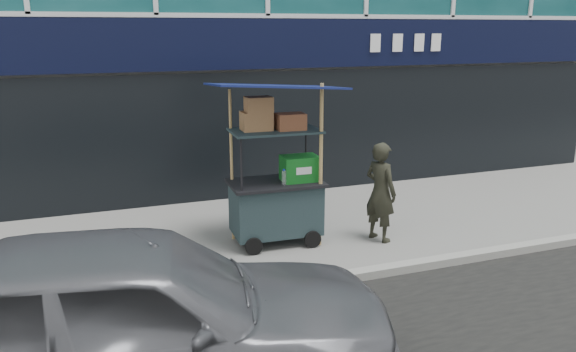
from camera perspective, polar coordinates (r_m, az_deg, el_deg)
name	(u,v)px	position (r m, az deg, el deg)	size (l,w,h in m)	color
ground	(359,272)	(7.74, 7.24, -9.64)	(80.00, 80.00, 0.00)	slate
curb	(366,274)	(7.55, 7.96, -9.80)	(80.00, 0.18, 0.12)	gray
vendor_cart	(277,187)	(8.42, -1.13, -1.15)	(1.88, 1.37, 2.49)	#19282B
vendor_man	(381,192)	(8.66, 9.38, -1.60)	(0.56, 0.37, 1.54)	black
parked_car	(131,318)	(5.12, -15.70, -13.73)	(1.86, 4.63, 1.58)	#585A5F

